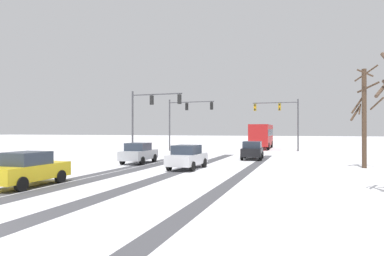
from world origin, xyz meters
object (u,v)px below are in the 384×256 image
Objects in this scene: traffic_signal_far_left at (185,114)px; bare_tree_sidewalk_mid at (364,114)px; car_white_third at (187,157)px; bus_oncoming at (262,135)px; car_silver_second at (139,153)px; car_yellow_cab_fourth at (28,169)px; traffic_signal_far_right at (282,114)px; car_black_lead at (252,150)px; traffic_signal_near_left at (149,110)px.

bare_tree_sidewalk_mid reaches higher than traffic_signal_far_left.
bus_oncoming is (1.77, 27.84, 1.18)m from car_white_third.
car_yellow_cab_fourth is at bearing -89.25° from car_silver_second.
bus_oncoming reaches higher than car_silver_second.
traffic_signal_far_right is 1.55× the size of car_black_lead.
traffic_signal_far_right is 18.33m from traffic_signal_near_left.
traffic_signal_near_left is at bearing -114.43° from bus_oncoming.
bare_tree_sidewalk_mid reaches higher than traffic_signal_near_left.
car_black_lead is at bearing 39.11° from car_silver_second.
car_white_third is 12.69m from bare_tree_sidewalk_mid.
car_yellow_cab_fourth is at bearing -100.10° from bus_oncoming.
car_black_lead is 9.74m from car_white_third.
bus_oncoming is at bearing 47.28° from traffic_signal_far_left.
car_black_lead is (9.75, -9.47, -3.83)m from traffic_signal_far_left.
traffic_signal_far_left is 14.12m from car_black_lead.
traffic_signal_far_left is at bearing 93.81° from car_yellow_cab_fourth.
car_silver_second is 11.82m from car_yellow_cab_fourth.
traffic_signal_far_left is 12.72m from bus_oncoming.
car_white_third is 0.57× the size of bare_tree_sidewalk_mid.
car_silver_second is 5.65m from car_white_third.
car_black_lead is 19.99m from car_yellow_cab_fourth.
traffic_signal_far_right is 33.61m from car_yellow_cab_fourth.
traffic_signal_far_right reaches higher than car_white_third.
traffic_signal_far_right is 1.58× the size of car_yellow_cab_fourth.
car_yellow_cab_fourth is 37.57m from bus_oncoming.
traffic_signal_near_left is 9.93m from traffic_signal_far_left.
traffic_signal_far_left is 16.56m from car_silver_second.
car_silver_second is at bearing -140.89° from car_black_lead.
car_silver_second is 1.01× the size of car_white_third.
bus_oncoming is (6.59, 36.97, 1.18)m from car_yellow_cab_fourth.
traffic_signal_far_right reaches higher than car_yellow_cab_fourth.
car_black_lead is 1.00× the size of car_silver_second.
car_yellow_cab_fourth is at bearing -113.28° from car_black_lead.
car_white_third is at bearing -93.64° from bus_oncoming.
bare_tree_sidewalk_mid reaches higher than car_yellow_cab_fourth.
car_white_third is (6.89, -8.77, -3.80)m from traffic_signal_near_left.
traffic_signal_far_left is (0.22, 9.93, 0.03)m from traffic_signal_near_left.
car_black_lead is (9.98, 0.46, -3.80)m from traffic_signal_near_left.
car_silver_second is at bearing 151.58° from car_white_third.
traffic_signal_near_left is 21.11m from bus_oncoming.
bare_tree_sidewalk_mid is (18.41, -4.33, -0.86)m from traffic_signal_near_left.
traffic_signal_far_right and traffic_signal_near_left have the same top height.
traffic_signal_near_left is 1.55× the size of car_black_lead.
traffic_signal_far_left is 0.90× the size of bare_tree_sidewalk_mid.
traffic_signal_far_right is 22.74m from car_silver_second.
bus_oncoming reaches higher than car_black_lead.
car_silver_second is at bearing -83.95° from traffic_signal_far_left.
car_black_lead is at bearing 150.41° from bare_tree_sidewalk_mid.
bare_tree_sidewalk_mid reaches higher than car_silver_second.
traffic_signal_near_left is at bearing -91.29° from traffic_signal_far_left.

